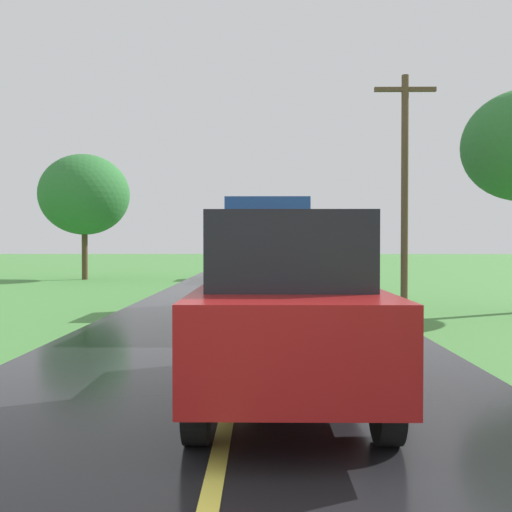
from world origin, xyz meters
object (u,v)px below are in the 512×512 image
object	(u,v)px
banana_truck_far	(267,249)
roadside_tree_mid_right	(84,195)
banana_truck_near	(269,254)
utility_pole_roadside	(405,181)
following_car	(286,307)

from	to	relation	value
banana_truck_far	roadside_tree_mid_right	world-z (taller)	roadside_tree_mid_right
banana_truck_near	utility_pole_roadside	world-z (taller)	utility_pole_roadside
banana_truck_near	roadside_tree_mid_right	size ratio (longest dim) A/B	0.96
utility_pole_roadside	roadside_tree_mid_right	size ratio (longest dim) A/B	1.07
following_car	banana_truck_near	bearing A→B (deg)	90.63
banana_truck_near	following_car	size ratio (longest dim) A/B	1.42
banana_truck_near	following_car	bearing A→B (deg)	-89.37
banana_truck_far	following_car	size ratio (longest dim) A/B	1.42
following_car	utility_pole_roadside	bearing A→B (deg)	70.17
banana_truck_far	banana_truck_near	bearing A→B (deg)	-90.25
banana_truck_far	roadside_tree_mid_right	distance (m)	9.21
banana_truck_near	roadside_tree_mid_right	distance (m)	16.62
banana_truck_near	roadside_tree_mid_right	xyz separation A→B (m)	(-8.76, 13.88, 2.63)
banana_truck_near	utility_pole_roadside	size ratio (longest dim) A/B	0.90
banana_truck_far	utility_pole_roadside	size ratio (longest dim) A/B	0.90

